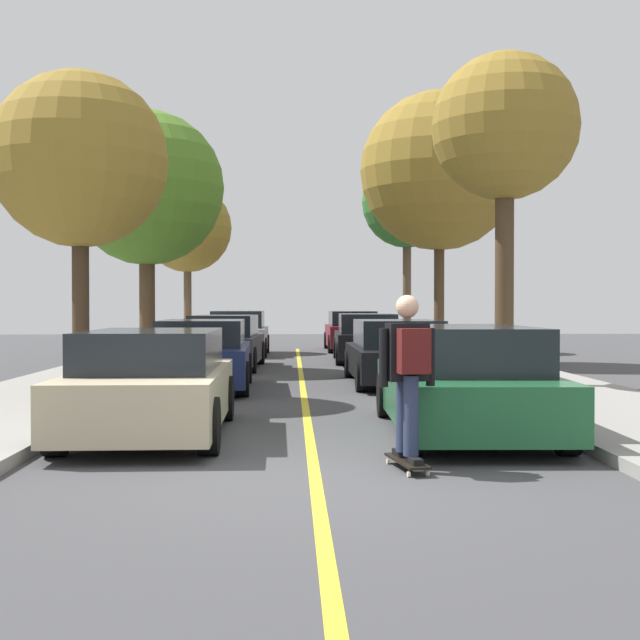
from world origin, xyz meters
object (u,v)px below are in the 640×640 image
(parked_car_right_far, at_px, (367,338))
(skateboarder, at_px, (408,367))
(parked_car_right_near, at_px, (397,353))
(street_tree_left_far, at_px, (187,229))
(fire_hydrant, at_px, (86,379))
(parked_car_left_far, at_px, (224,342))
(street_tree_right_nearest, at_px, (505,130))
(street_tree_left_nearest, at_px, (80,161))
(parked_car_right_farthest, at_px, (352,331))
(parked_car_left_near, at_px, (202,355))
(street_tree_left_near, at_px, (147,189))
(parked_car_left_farthest, at_px, (239,334))
(street_tree_right_far, at_px, (407,203))
(street_tree_right_near, at_px, (439,171))
(parked_car_left_nearest, at_px, (152,383))
(parked_car_right_nearest, at_px, (463,381))
(skateboard, at_px, (407,461))

(parked_car_right_far, relative_size, skateboarder, 2.80)
(parked_car_right_near, relative_size, skateboarder, 2.77)
(street_tree_left_far, height_order, fire_hydrant, street_tree_left_far)
(parked_car_left_far, relative_size, street_tree_right_nearest, 0.72)
(skateboarder, bearing_deg, street_tree_left_nearest, 127.35)
(parked_car_right_farthest, bearing_deg, street_tree_left_far, -170.79)
(parked_car_right_far, bearing_deg, parked_car_left_near, -116.56)
(parked_car_right_near, distance_m, street_tree_left_near, 8.03)
(parked_car_left_farthest, distance_m, parked_car_right_farthest, 4.80)
(parked_car_right_far, relative_size, street_tree_left_far, 0.80)
(parked_car_left_far, relative_size, parked_car_left_farthest, 1.12)
(parked_car_right_far, xyz_separation_m, street_tree_right_nearest, (1.90, -8.41, 4.33))
(parked_car_left_far, height_order, street_tree_right_far, street_tree_right_far)
(street_tree_right_near, bearing_deg, street_tree_left_nearest, -132.68)
(parked_car_left_near, height_order, street_tree_right_nearest, street_tree_right_nearest)
(fire_hydrant, bearing_deg, parked_car_left_nearest, -61.37)
(street_tree_right_nearest, bearing_deg, parked_car_left_farthest, 116.68)
(street_tree_right_nearest, distance_m, street_tree_right_far, 13.49)
(street_tree_right_nearest, bearing_deg, skateboarder, -111.02)
(parked_car_left_near, distance_m, fire_hydrant, 3.42)
(parked_car_left_farthest, height_order, parked_car_right_nearest, parked_car_left_farthest)
(parked_car_left_nearest, relative_size, parked_car_right_near, 0.92)
(parked_car_left_nearest, distance_m, street_tree_left_nearest, 5.62)
(parked_car_right_near, xyz_separation_m, fire_hydrant, (-5.46, -4.02, -0.17))
(parked_car_right_near, relative_size, street_tree_right_nearest, 0.72)
(street_tree_left_far, bearing_deg, parked_car_left_far, -75.84)
(parked_car_right_farthest, xyz_separation_m, street_tree_left_far, (-5.86, -0.95, 3.63))
(parked_car_left_nearest, xyz_separation_m, fire_hydrant, (-1.50, 2.75, -0.18))
(parked_car_left_nearest, height_order, street_tree_left_nearest, street_tree_left_nearest)
(skateboard, distance_m, skateboarder, 0.95)
(parked_car_left_nearest, height_order, skateboard, parked_car_left_nearest)
(parked_car_left_nearest, bearing_deg, street_tree_left_near, 100.15)
(parked_car_left_nearest, relative_size, skateboarder, 2.54)
(parked_car_right_far, xyz_separation_m, street_tree_right_far, (1.90, 5.08, 4.58))
(parked_car_right_farthest, xyz_separation_m, skateboarder, (-1.05, -22.02, 0.32))
(street_tree_right_far, distance_m, fire_hydrant, 18.32)
(parked_car_left_farthest, bearing_deg, fire_hydrant, -96.01)
(parked_car_right_nearest, xyz_separation_m, parked_car_right_near, (0.00, 6.72, -0.03))
(parked_car_left_farthest, bearing_deg, parked_car_left_near, -90.01)
(parked_car_right_far, xyz_separation_m, fire_hydrant, (-5.46, -11.00, -0.21))
(street_tree_right_far, xyz_separation_m, skateboard, (-2.95, -21.11, -5.19))
(parked_car_right_far, height_order, street_tree_right_near, street_tree_right_near)
(parked_car_left_nearest, xyz_separation_m, street_tree_right_nearest, (5.86, 5.34, 4.36))
(street_tree_left_far, bearing_deg, parked_car_right_far, -40.53)
(street_tree_left_nearest, bearing_deg, parked_car_left_near, 44.03)
(parked_car_left_nearest, relative_size, street_tree_left_far, 0.72)
(street_tree_left_far, relative_size, street_tree_right_nearest, 0.91)
(parked_car_right_farthest, distance_m, street_tree_left_far, 6.96)
(fire_hydrant, bearing_deg, parked_car_left_far, 79.99)
(street_tree_right_far, xyz_separation_m, skateboarder, (-2.94, -21.14, -4.24))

